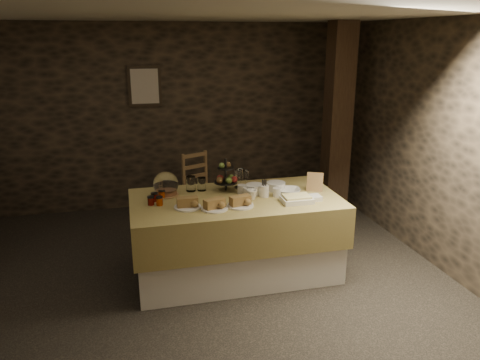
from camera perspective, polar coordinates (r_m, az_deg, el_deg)
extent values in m
cube|color=black|center=(4.83, -7.01, -12.91)|extent=(5.50, 5.00, 0.01)
cube|color=black|center=(6.77, -10.05, 7.46)|extent=(5.50, 0.02, 2.60)
cube|color=black|center=(2.05, 0.62, -15.71)|extent=(5.50, 0.02, 2.60)
cube|color=black|center=(5.36, 23.08, 3.81)|extent=(0.02, 5.00, 2.60)
cube|color=#BFB6A1|center=(4.19, -8.38, 19.58)|extent=(5.50, 5.00, 0.01)
cube|color=silver|center=(4.91, -0.53, -7.04)|extent=(2.03, 1.04, 0.79)
cube|color=olive|center=(4.83, -0.54, -4.60)|extent=(2.11, 1.12, 0.43)
cube|color=#92643E|center=(6.46, -4.64, -2.69)|extent=(0.54, 0.53, 0.05)
cube|color=#92643E|center=(6.48, -4.98, 1.73)|extent=(0.38, 0.18, 0.40)
cube|color=black|center=(6.38, 11.79, 6.77)|extent=(0.30, 0.30, 2.60)
cube|color=#2E2419|center=(6.67, -11.54, 11.15)|extent=(0.45, 0.03, 0.55)
cube|color=beige|center=(6.65, -11.53, 11.13)|extent=(0.37, 0.01, 0.47)
cylinder|color=silver|center=(4.87, 1.81, -1.11)|extent=(0.19, 0.19, 0.10)
cylinder|color=silver|center=(5.00, 4.40, -0.75)|extent=(0.20, 0.20, 0.08)
cylinder|color=silver|center=(4.78, 2.95, -1.34)|extent=(0.10, 0.10, 0.12)
imported|color=silver|center=(4.77, 1.13, -1.50)|extent=(0.13, 0.13, 0.10)
imported|color=silver|center=(4.70, 1.42, -1.78)|extent=(0.14, 0.14, 0.10)
cylinder|color=silver|center=(4.87, 0.20, -1.12)|extent=(0.09, 0.09, 0.09)
cylinder|color=silver|center=(4.79, 4.53, -1.51)|extent=(0.08, 0.08, 0.09)
imported|color=silver|center=(4.89, 5.96, -1.38)|extent=(0.29, 0.29, 0.06)
cylinder|color=#92643E|center=(4.89, -8.98, -1.77)|extent=(0.26, 0.26, 0.01)
cylinder|color=brown|center=(4.88, -9.00, -1.31)|extent=(0.22, 0.22, 0.07)
sphere|color=white|center=(4.86, -9.04, -0.49)|extent=(0.26, 0.26, 0.26)
cylinder|color=black|center=(4.93, -1.75, 0.66)|extent=(0.02, 0.02, 0.35)
cylinder|color=black|center=(4.96, -1.75, -0.25)|extent=(0.25, 0.25, 0.01)
cylinder|color=black|center=(4.91, -1.76, 1.46)|extent=(0.17, 0.17, 0.01)
sphere|color=olive|center=(4.99, -1.13, 0.28)|extent=(0.07, 0.07, 0.07)
sphere|color=maroon|center=(4.97, -2.43, 0.23)|extent=(0.07, 0.07, 0.07)
sphere|color=olive|center=(4.89, -1.36, -0.05)|extent=(0.07, 0.07, 0.07)
sphere|color=brown|center=(4.90, -2.50, -0.03)|extent=(0.07, 0.07, 0.07)
sphere|color=maroon|center=(4.92, -0.72, 0.06)|extent=(0.07, 0.07, 0.07)
cylinder|color=silver|center=(4.51, -6.41, -3.29)|extent=(0.26, 0.26, 0.01)
cube|color=brown|center=(4.49, -6.43, -2.66)|extent=(0.20, 0.09, 0.09)
cylinder|color=silver|center=(4.45, -3.13, -3.48)|extent=(0.26, 0.26, 0.01)
cube|color=brown|center=(4.43, -3.14, -2.85)|extent=(0.22, 0.15, 0.09)
cylinder|color=silver|center=(4.52, 0.03, -3.12)|extent=(0.26, 0.26, 0.01)
cube|color=brown|center=(4.50, 0.03, -2.50)|extent=(0.22, 0.13, 0.09)
cylinder|color=#530A06|center=(4.72, -10.39, -2.13)|extent=(0.06, 0.06, 0.07)
cylinder|color=#A43400|center=(4.60, -9.79, -2.61)|extent=(0.06, 0.06, 0.07)
cylinder|color=#530A06|center=(4.63, -10.80, -2.56)|extent=(0.06, 0.06, 0.07)
cylinder|color=#A43400|center=(4.79, -9.49, -1.79)|extent=(0.06, 0.06, 0.07)
cube|color=silver|center=(4.66, 6.92, -2.40)|extent=(0.30, 0.22, 0.05)
cube|color=#F3E493|center=(4.65, 6.93, -1.99)|extent=(0.26, 0.18, 0.02)
cube|color=silver|center=(4.75, 8.98, -2.14)|extent=(0.14, 0.14, 0.04)
cube|color=#92643E|center=(5.00, 9.10, -0.34)|extent=(0.18, 0.14, 0.22)
cylinder|color=white|center=(4.97, -6.02, -0.45)|extent=(0.10, 0.10, 0.16)
cylinder|color=white|center=(4.98, -4.69, -0.50)|extent=(0.09, 0.09, 0.14)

